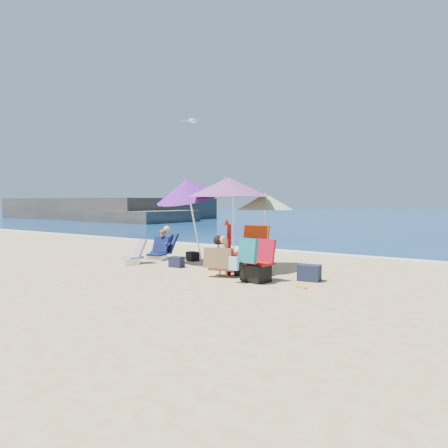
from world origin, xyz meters
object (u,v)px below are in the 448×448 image
Objects in this scene: camp_chair_right at (255,266)px; person_center at (221,257)px; umbrella_striped at (265,202)px; furled_umbrella at (229,244)px; chair_navy at (158,254)px; umbrella_turquoise at (229,187)px; chair_rainbow at (133,257)px; umbrella_blue at (188,189)px; seagull at (193,121)px; camp_chair_left at (252,261)px; person_left at (164,244)px.

person_center is at bearing 174.93° from camp_chair_right.
umbrella_striped is 2.51m from camp_chair_right.
chair_navy is (-3.11, 0.91, -0.52)m from furled_umbrella.
chair_rainbow is (-2.64, -0.67, -1.82)m from umbrella_turquoise.
umbrella_blue is at bearing 169.38° from umbrella_turquoise.
chair_navy reaches higher than chair_rainbow.
furled_umbrella is 1.37× the size of camp_chair_right.
umbrella_blue is at bearing -57.85° from seagull.
umbrella_striped reaches higher than person_center.
camp_chair_left is (0.89, -0.35, -1.66)m from umbrella_turquoise.
umbrella_striped is 2.77× the size of chair_navy.
furled_umbrella reaches higher than person_left.
chair_rainbow is 0.89× the size of person_center.
camp_chair_left reaches higher than camp_chair_right.
seagull reaches higher than furled_umbrella.
chair_rainbow is 0.87× the size of person_left.
camp_chair_left is at bearing -21.60° from umbrella_turquoise.
person_left is (-3.61, 0.93, 0.10)m from camp_chair_left.
furled_umbrella is at bearing -24.54° from umbrella_blue.
umbrella_turquoise reaches higher than camp_chair_left.
person_center is at bearing -25.34° from person_left.
seagull is at bearing 72.23° from chair_rainbow.
camp_chair_right reaches higher than person_center.
person_center is at bearing -39.01° from seagull.
camp_chair_right is (0.50, -0.65, 0.00)m from camp_chair_left.
camp_chair_right is (0.93, -1.93, -1.32)m from umbrella_striped.
umbrella_turquoise is 3.26m from chair_navy.
camp_chair_left is at bearing -14.44° from person_left.
umbrella_striped is 2.06× the size of person_center.
umbrella_turquoise reaches higher than camp_chair_right.
seagull is at bearing 145.33° from furled_umbrella.
umbrella_blue reaches higher than person_center.
umbrella_striped reaches higher than chair_rainbow.
furled_umbrella is (1.98, -0.90, -1.28)m from umbrella_blue.
furled_umbrella is 3.12m from chair_rainbow.
seagull reaches higher than chair_navy.
umbrella_blue is 2.57× the size of person_left.
seagull is (0.61, 0.82, 3.78)m from chair_navy.
chair_navy is 0.61× the size of camp_chair_left.
umbrella_striped is 3.79m from chair_rainbow.
seagull reaches higher than umbrella_striped.
furled_umbrella is at bearing -34.67° from seagull.
umbrella_turquoise is 1.58m from umbrella_blue.
camp_chair_left is at bearing 127.40° from camp_chair_right.
camp_chair_left is at bearing -14.76° from umbrella_blue.
seagull is (0.65, 0.54, 3.52)m from person_left.
person_center is at bearing -31.27° from umbrella_blue.
furled_umbrella is (0.43, -0.61, -1.30)m from umbrella_turquoise.
umbrella_blue is 1.91× the size of furled_umbrella.
furled_umbrella is 0.64m from camp_chair_left.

